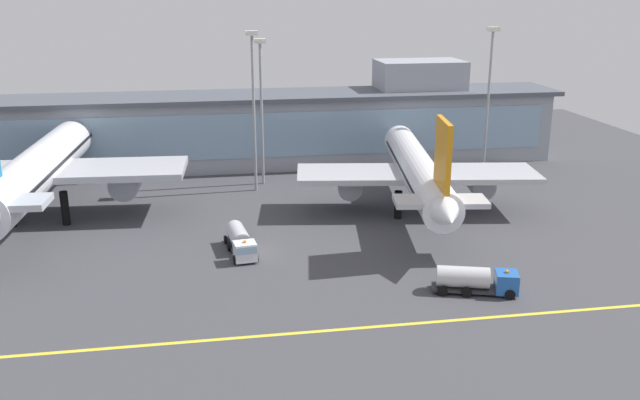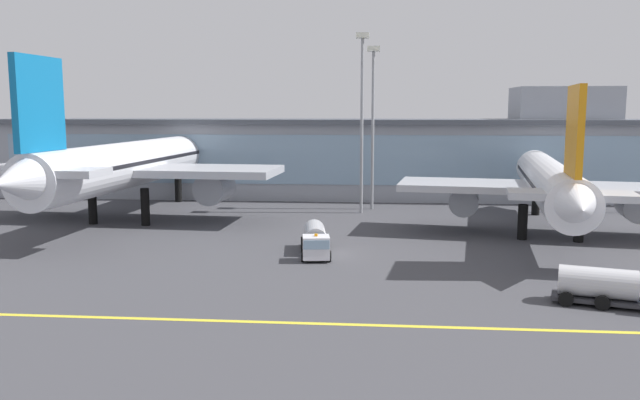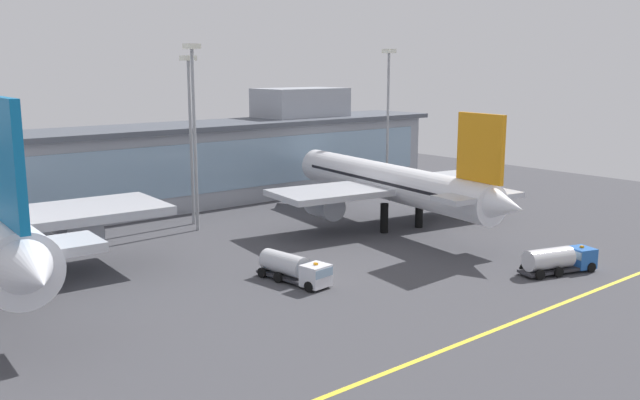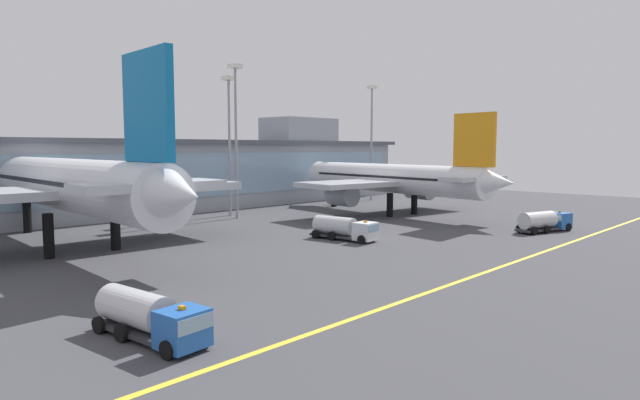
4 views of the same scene
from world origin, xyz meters
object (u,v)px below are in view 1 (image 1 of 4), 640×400
airliner_near_left (40,168)px  baggage_tug_near (241,242)px  service_truck_far (478,280)px  apron_light_mast_centre (253,89)px  apron_light_mast_east (261,91)px  apron_light_mast_west (490,81)px  airliner_near_right (417,171)px

airliner_near_left → baggage_tug_near: bearing=-121.0°
service_truck_far → airliner_near_left: bearing=163.0°
service_truck_far → apron_light_mast_centre: size_ratio=0.37×
baggage_tug_near → apron_light_mast_east: size_ratio=0.39×
service_truck_far → apron_light_mast_west: size_ratio=0.37×
apron_light_mast_centre → service_truck_far: bearing=-64.5°
baggage_tug_near → service_truck_far: bearing=50.3°
airliner_near_right → service_truck_far: 28.36m
airliner_near_right → apron_light_mast_centre: apron_light_mast_centre is taller
apron_light_mast_centre → apron_light_mast_west: bearing=4.8°
baggage_tug_near → service_truck_far: same height
apron_light_mast_west → airliner_near_left: bearing=-170.2°
baggage_tug_near → airliner_near_left: bearing=-131.6°
apron_light_mast_east → apron_light_mast_centre: bearing=-111.9°
airliner_near_right → service_truck_far: bearing=-175.1°
service_truck_far → apron_light_mast_centre: (-20.47, 42.94, 14.80)m
airliner_near_left → baggage_tug_near: 32.82m
apron_light_mast_west → apron_light_mast_east: bearing=179.4°
airliner_near_left → apron_light_mast_east: (32.12, 12.66, 8.16)m
apron_light_mast_centre → airliner_near_left: bearing=-163.8°
apron_light_mast_west → service_truck_far: bearing=-113.0°
airliner_near_right → apron_light_mast_centre: size_ratio=1.93×
baggage_tug_near → apron_light_mast_centre: (4.02, 27.22, 14.80)m
airliner_near_right → service_truck_far: (-1.73, -27.92, -4.65)m
airliner_near_left → service_truck_far: 61.66m
airliner_near_right → baggage_tug_near: 29.29m
airliner_near_right → apron_light_mast_east: 29.46m
apron_light_mast_centre → airliner_near_right: bearing=-34.1°
baggage_tug_near → apron_light_mast_west: apron_light_mast_west is taller
baggage_tug_near → service_truck_far: size_ratio=0.99×
airliner_near_right → apron_light_mast_east: apron_light_mast_east is taller
airliner_near_left → service_truck_far: bearing=-120.1°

